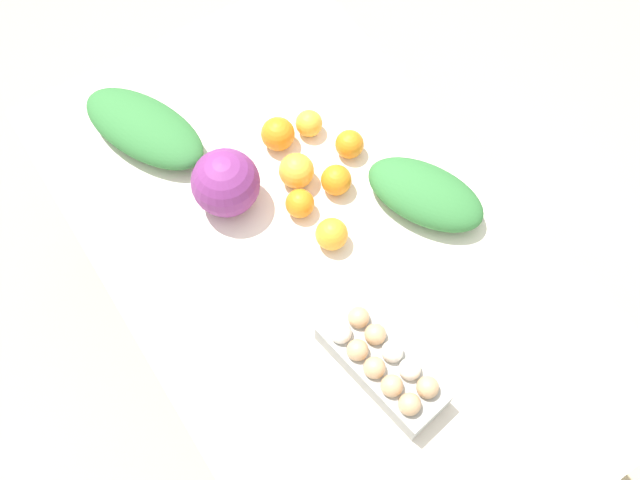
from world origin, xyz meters
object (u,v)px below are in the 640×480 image
orange_5 (278,134)px  orange_6 (349,144)px  egg_carton (382,364)px  greens_bunch_kale (425,194)px  orange_0 (296,171)px  orange_2 (336,180)px  orange_3 (309,123)px  orange_4 (300,203)px  greens_bunch_dandelion (144,128)px  cabbage_purple (226,183)px  orange_1 (332,234)px

orange_5 → orange_6: (0.11, 0.13, -0.01)m
egg_carton → greens_bunch_kale: (-0.27, 0.31, -0.00)m
greens_bunch_kale → orange_6: (-0.21, -0.06, -0.01)m
egg_carton → orange_0: 0.49m
orange_5 → orange_2: bearing=13.7°
orange_3 → orange_5: 0.08m
orange_4 → orange_6: orange_6 is taller
greens_bunch_dandelion → orange_4: size_ratio=5.13×
orange_4 → orange_3: bearing=141.4°
orange_3 → orange_6: bearing=23.6°
orange_2 → orange_3: size_ratio=1.09×
cabbage_purple → greens_bunch_dandelion: 0.27m
orange_3 → orange_4: bearing=-38.6°
greens_bunch_dandelion → orange_2: 0.47m
cabbage_purple → orange_1: size_ratio=2.12×
egg_carton → greens_bunch_kale: 0.41m
orange_4 → orange_1: bearing=7.9°
orange_5 → egg_carton: bearing=-12.0°
orange_1 → orange_4: bearing=-172.1°
orange_2 → orange_1: bearing=-38.4°
greens_bunch_dandelion → orange_2: bearing=39.0°
greens_bunch_kale → orange_3: bearing=-161.5°
orange_2 → orange_4: orange_2 is taller
cabbage_purple → orange_3: bearing=103.4°
greens_bunch_kale → orange_0: size_ratio=3.40×
cabbage_purple → orange_6: (0.04, 0.31, -0.04)m
greens_bunch_dandelion → orange_1: greens_bunch_dandelion is taller
greens_bunch_kale → orange_4: (-0.14, -0.24, -0.01)m
greens_bunch_dandelion → orange_5: greens_bunch_dandelion is taller
greens_bunch_kale → orange_6: bearing=-164.2°
greens_bunch_kale → orange_0: (-0.21, -0.21, -0.00)m
cabbage_purple → orange_2: 0.25m
orange_0 → egg_carton: bearing=-12.5°
greens_bunch_kale → orange_0: 0.30m
egg_carton → orange_6: size_ratio=4.33×
greens_bunch_kale → orange_5: greens_bunch_kale is taller
greens_bunch_dandelion → orange_5: bearing=53.4°
orange_0 → orange_5: bearing=170.0°
orange_2 → orange_3: bearing=167.7°
orange_3 → orange_6: orange_6 is taller
orange_2 → cabbage_purple: bearing=-115.9°
egg_carton → greens_bunch_kale: egg_carton is taller
cabbage_purple → orange_1: (0.22, 0.14, -0.04)m
orange_2 → orange_5: bearing=-166.3°
cabbage_purple → egg_carton: size_ratio=0.52×
cabbage_purple → greens_bunch_kale: bearing=55.2°
greens_bunch_dandelion → orange_0: (0.30, 0.23, -0.00)m
orange_1 → orange_4: 0.11m
orange_3 → orange_6: size_ratio=0.95×
egg_carton → greens_bunch_dandelion: 0.79m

